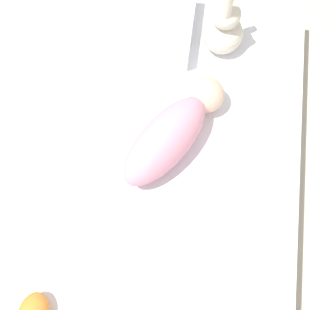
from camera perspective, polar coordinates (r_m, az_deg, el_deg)
name	(u,v)px	position (r m, az deg, el deg)	size (l,w,h in m)	color
ground_plane	(170,186)	(1.83, 0.30, -3.76)	(12.00, 12.00, 0.00)	#B2A893
bed_mattress	(171,178)	(1.74, 0.32, -2.85)	(1.53, 0.91, 0.19)	white
swaddled_baby	(172,133)	(1.61, 0.46, 2.66)	(0.47, 0.36, 0.18)	pink
pillow	(144,25)	(1.88, -2.96, 15.55)	(0.31, 0.38, 0.10)	white
bunny_plush	(223,27)	(1.80, 6.78, 15.19)	(0.15, 0.15, 0.34)	beige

